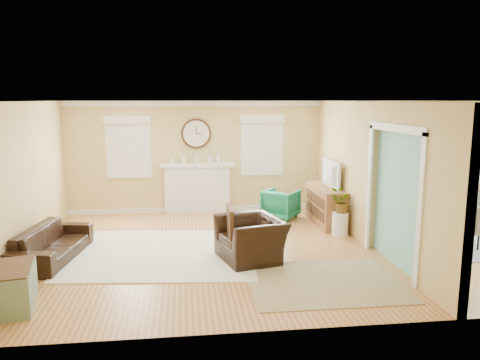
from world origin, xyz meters
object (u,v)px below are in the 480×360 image
Objects in this scene: dining_table at (442,220)px; eames_chair at (251,239)px; sofa at (52,243)px; green_chair at (281,204)px; credenza at (327,205)px.

eames_chair is at bearing 97.46° from dining_table.
dining_table reaches higher than sofa.
dining_table is at bearing -172.99° from green_chair.
eames_chair reaches higher than dining_table.
credenza is at bearing 121.61° from eames_chair.
sofa is 4.87m from green_chair.
eames_chair is (3.28, -0.42, 0.08)m from sofa.
eames_chair is at bearing 106.16° from green_chair.
credenza is 2.29m from dining_table.
green_chair reaches higher than sofa.
credenza is at bearing -64.12° from sofa.
eames_chair is at bearing -132.93° from credenza.
dining_table is at bearing 87.93° from eames_chair.
sofa is 1.05× the size of dining_table.
green_chair is 3.33m from dining_table.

